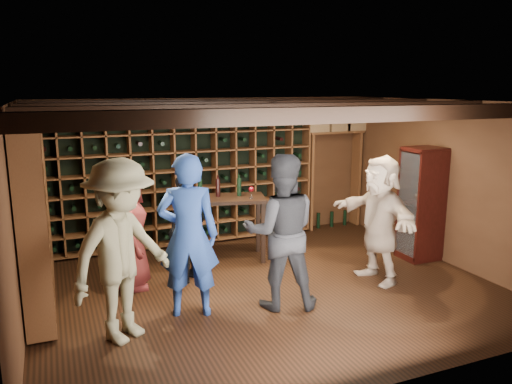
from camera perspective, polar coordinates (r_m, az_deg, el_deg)
name	(u,v)px	position (r m, az deg, el deg)	size (l,w,h in m)	color
ground	(268,288)	(6.92, 1.33, -10.90)	(6.00, 6.00, 0.00)	black
room_shell	(267,108)	(6.43, 1.25, 9.55)	(6.00, 6.00, 6.00)	#53301C
wine_rack_back	(184,179)	(8.56, -8.20, 1.47)	(4.65, 0.30, 2.20)	brown
wine_rack_left	(35,212)	(6.84, -23.94, -2.11)	(0.30, 2.65, 2.20)	brown
crate_shelf	(334,147)	(9.63, 8.96, 5.12)	(1.20, 0.32, 2.07)	brown
display_cabinet	(421,206)	(8.24, 18.31, -1.52)	(0.55, 0.50, 1.75)	black
man_blue_shirt	(188,236)	(5.92, -7.74, -4.98)	(0.71, 0.47, 1.95)	navy
man_grey_suit	(281,232)	(6.09, 2.86, -4.58)	(0.93, 0.73, 1.92)	black
guest_red_floral	(128,228)	(6.88, -14.41, -4.01)	(0.82, 0.54, 1.68)	maroon
guest_woman_black	(187,227)	(7.04, -7.92, -4.00)	(0.90, 0.38, 1.54)	black
guest_khaki	(122,251)	(5.48, -15.11, -6.57)	(1.28, 0.73, 1.98)	#857C5B
guest_beige	(380,219)	(7.13, 13.94, -3.00)	(1.66, 0.53, 1.78)	tan
tasting_table	(222,205)	(7.80, -3.93, -1.53)	(1.46, 0.98, 1.29)	black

